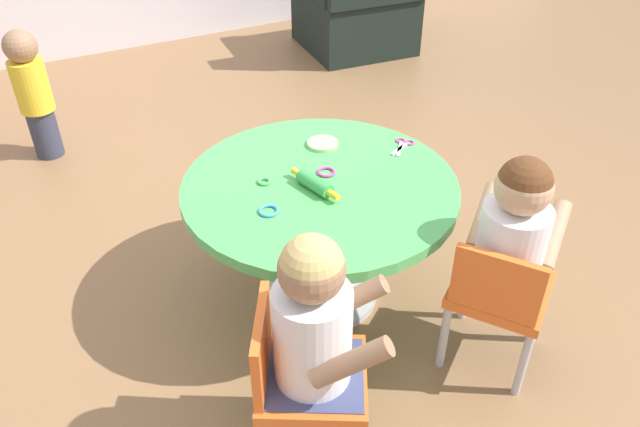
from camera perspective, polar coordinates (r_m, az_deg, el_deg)
ground_plane at (r=2.47m, az=-0.00°, el=-7.31°), size 10.00×10.00×0.00m
craft_table at (r=2.21m, az=-0.00°, el=0.34°), size 0.96×0.96×0.52m
child_chair_left at (r=1.80m, az=-1.81°, el=-14.57°), size 0.41×0.41×0.54m
seated_child_left at (r=1.63m, az=-0.54°, el=-9.52°), size 0.43×0.40×0.51m
child_chair_right at (r=2.10m, az=15.92°, el=-7.09°), size 0.42×0.42×0.54m
seated_child_right at (r=1.99m, az=17.24°, el=-1.58°), size 0.44×0.42×0.51m
armchair_dark at (r=4.59m, az=3.52°, el=18.33°), size 0.77×0.78×0.85m
toddler_standing at (r=3.47m, az=-24.67°, el=10.08°), size 0.17×0.17×0.67m
rolling_pin at (r=2.10m, az=-0.47°, el=2.74°), size 0.08×0.23×0.05m
craft_scissors at (r=2.39m, az=7.54°, el=6.22°), size 0.14×0.12×0.01m
playdough_blob_0 at (r=2.37m, az=0.25°, el=6.38°), size 0.12×0.12×0.01m
cookie_cutter_0 at (r=2.20m, az=0.57°, el=3.80°), size 0.07×0.07×0.01m
cookie_cutter_1 at (r=2.01m, az=-4.70°, el=0.25°), size 0.07×0.07×0.01m
cookie_cutter_2 at (r=2.15m, az=-5.12°, el=2.92°), size 0.05×0.05×0.01m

